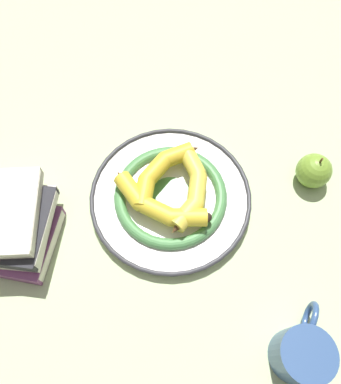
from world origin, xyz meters
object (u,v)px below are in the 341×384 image
at_px(banana_b, 156,205).
at_px(banana_c, 192,191).
at_px(decorative_bowl, 170,197).
at_px(banana_a, 161,171).
at_px(coffee_mug, 302,353).
at_px(apple, 314,171).

height_order(banana_b, banana_c, same).
bearing_deg(decorative_bowl, banana_a, 137.19).
xyz_separation_m(banana_a, coffee_mug, (0.33, -0.22, -0.01)).
relative_size(banana_c, coffee_mug, 1.38).
bearing_deg(banana_c, decorative_bowl, 94.42).
height_order(banana_a, banana_c, banana_a).
relative_size(banana_b, coffee_mug, 1.57).
height_order(banana_a, apple, apple).
bearing_deg(banana_b, banana_a, 111.17).
bearing_deg(decorative_bowl, banana_c, 17.81).
bearing_deg(banana_c, banana_b, 121.65).
distance_m(banana_c, coffee_mug, 0.32).
distance_m(banana_a, banana_b, 0.07).
bearing_deg(banana_b, decorative_bowl, 77.52).
distance_m(banana_a, apple, 0.30).
distance_m(banana_c, apple, 0.25).
distance_m(decorative_bowl, banana_a, 0.06).
relative_size(banana_a, coffee_mug, 1.35).
bearing_deg(banana_a, decorative_bowl, 63.58).
distance_m(banana_a, banana_c, 0.07).
distance_m(coffee_mug, apple, 0.34).
bearing_deg(decorative_bowl, apple, 30.99).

